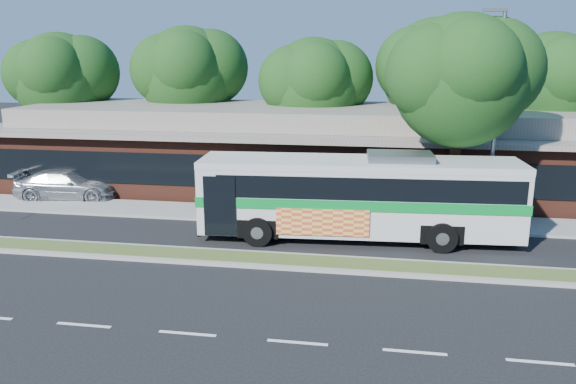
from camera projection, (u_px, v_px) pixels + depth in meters
name	position (u px, v px, depth m)	size (l,w,h in m)	color
ground	(234.00, 266.00, 19.90)	(120.00, 120.00, 0.00)	black
median_strip	(238.00, 258.00, 20.46)	(26.00, 1.10, 0.15)	#3C4F21
sidewalk	(269.00, 215.00, 26.01)	(44.00, 2.60, 0.12)	gray
plaza_building	(291.00, 148.00, 31.83)	(33.20, 11.20, 4.45)	#55271A
lamp_post	(495.00, 114.00, 22.97)	(0.93, 0.18, 9.07)	slate
tree_bg_a	(68.00, 77.00, 35.26)	(6.47, 5.80, 8.63)	black
tree_bg_b	(195.00, 73.00, 34.91)	(6.69, 6.00, 9.00)	black
tree_bg_c	(321.00, 84.00, 32.83)	(6.24, 5.60, 8.26)	black
tree_bg_d	(444.00, 69.00, 32.50)	(6.91, 6.20, 9.37)	black
tree_bg_e	(557.00, 83.00, 30.76)	(6.47, 5.80, 8.50)	black
transit_bus	(360.00, 191.00, 22.40)	(12.81, 3.51, 3.56)	beige
sedan	(67.00, 185.00, 28.89)	(2.12, 5.20, 1.51)	#B0B3B7
sidewalk_tree	(470.00, 78.00, 23.10)	(6.14, 5.51, 8.98)	black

